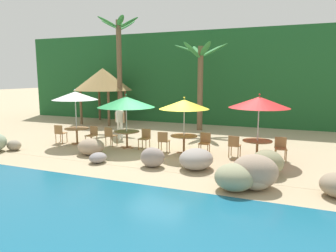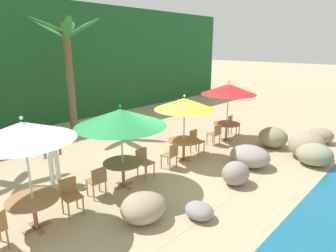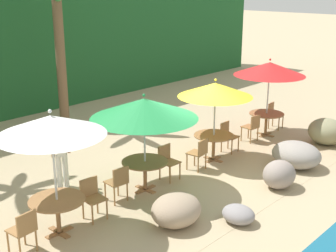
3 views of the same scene
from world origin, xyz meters
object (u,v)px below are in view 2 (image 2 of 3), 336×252
at_px(chair_green_inland, 97,180).
at_px(chair_red_seaward, 232,124).
at_px(umbrella_green, 121,117).
at_px(chair_red_inland, 215,133).
at_px(chair_yellow_seaward, 196,140).
at_px(umbrella_white, 23,131).
at_px(waiter_in_white, 53,152).
at_px(umbrella_yellow, 184,104).
at_px(chair_yellow_inland, 171,154).
at_px(chair_white_seaward, 70,193).
at_px(dining_table_white, 33,204).
at_px(dining_table_green, 123,166).
at_px(dining_table_red, 227,126).
at_px(chair_green_seaward, 144,160).
at_px(umbrella_red, 229,89).
at_px(dining_table_yellow, 184,143).
at_px(palm_tree_second, 69,57).

bearing_deg(chair_green_inland, chair_red_seaward, 2.36).
relative_size(umbrella_green, chair_red_inland, 2.86).
bearing_deg(chair_red_inland, chair_yellow_seaward, 176.40).
bearing_deg(chair_red_inland, chair_red_seaward, 8.01).
relative_size(umbrella_white, waiter_in_white, 1.50).
relative_size(umbrella_yellow, chair_yellow_inland, 2.66).
relative_size(chair_white_seaward, chair_red_seaward, 1.00).
distance_m(dining_table_white, chair_yellow_inland, 4.38).
bearing_deg(chair_white_seaward, chair_yellow_inland, -0.49).
xyz_separation_m(chair_white_seaward, chair_yellow_seaward, (5.20, 0.27, 0.00)).
distance_m(chair_red_inland, waiter_in_white, 6.15).
distance_m(dining_table_green, chair_red_inland, 4.69).
xyz_separation_m(chair_green_inland, chair_yellow_seaward, (4.35, 0.14, 0.00)).
bearing_deg(dining_table_white, dining_table_red, 1.67).
relative_size(chair_green_seaward, chair_red_seaward, 1.00).
bearing_deg(chair_yellow_seaward, chair_red_inland, -3.60).
relative_size(umbrella_white, umbrella_green, 1.03).
bearing_deg(umbrella_white, chair_yellow_inland, -0.25).
bearing_deg(dining_table_green, umbrella_red, 0.76).
distance_m(chair_green_seaward, chair_red_seaward, 5.53).
relative_size(chair_green_inland, dining_table_red, 0.79).
bearing_deg(chair_green_inland, waiter_in_white, 104.42).
bearing_deg(dining_table_white, dining_table_yellow, 1.68).
relative_size(chair_green_inland, umbrella_red, 0.35).
height_order(chair_red_seaward, waiter_in_white, waiter_in_white).
bearing_deg(chair_yellow_inland, umbrella_red, 3.91).
bearing_deg(dining_table_red, umbrella_yellow, -178.36).
distance_m(chair_green_seaward, chair_red_inland, 3.84).
relative_size(dining_table_green, chair_green_seaward, 1.26).
bearing_deg(umbrella_white, chair_green_seaward, 3.92).
distance_m(dining_table_green, chair_green_inland, 0.86).
bearing_deg(chair_yellow_seaward, umbrella_yellow, -171.16).
bearing_deg(umbrella_yellow, waiter_in_white, 158.35).
bearing_deg(dining_table_red, dining_table_green, -179.24).
height_order(dining_table_white, chair_yellow_seaward, chair_yellow_seaward).
height_order(dining_table_white, dining_table_red, same).
bearing_deg(palm_tree_second, chair_yellow_seaward, -72.02).
relative_size(chair_green_seaward, dining_table_red, 0.79).
xyz_separation_m(umbrella_red, palm_tree_second, (-3.83, 5.55, 1.21)).
bearing_deg(dining_table_green, palm_tree_second, 73.06).
distance_m(chair_green_inland, chair_yellow_inland, 2.68).
xyz_separation_m(chair_white_seaward, dining_table_green, (1.70, 0.15, 0.10)).
xyz_separation_m(umbrella_yellow, umbrella_red, (2.89, 0.08, 0.17)).
bearing_deg(dining_table_yellow, chair_green_seaward, 177.44).
bearing_deg(chair_yellow_inland, umbrella_white, 179.75).
bearing_deg(umbrella_yellow, chair_yellow_inland, -168.39).
height_order(chair_white_seaward, umbrella_yellow, umbrella_yellow).
distance_m(dining_table_green, dining_table_red, 5.55).
distance_m(umbrella_yellow, chair_yellow_inland, 1.72).
bearing_deg(chair_red_seaward, chair_green_seaward, -177.79).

